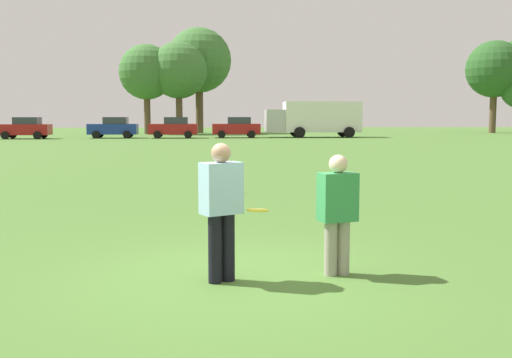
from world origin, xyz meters
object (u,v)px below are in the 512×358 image
object	(u,v)px
parked_car_mid_left	(114,127)
parked_car_center	(174,127)
player_defender	(338,208)
parked_car_near_left	(25,128)
parked_car_mid_right	(237,127)
box_truck	(315,118)
traffic_cone	(234,185)
player_thrower	(221,204)
frisbee	(258,210)

from	to	relation	value
parked_car_mid_left	parked_car_center	xyz separation A→B (m)	(5.23, -0.47, 0.00)
player_defender	parked_car_near_left	bearing A→B (deg)	110.21
parked_car_center	parked_car_mid_right	distance (m)	5.49
parked_car_near_left	box_truck	distance (m)	25.02
parked_car_center	parked_car_mid_right	xyz separation A→B (m)	(5.48, 0.34, 0.00)
traffic_cone	parked_car_mid_left	world-z (taller)	parked_car_mid_left
parked_car_center	box_truck	distance (m)	12.60
traffic_cone	parked_car_mid_right	bearing A→B (deg)	86.81
player_thrower	frisbee	xyz separation A→B (m)	(0.44, 0.00, -0.08)
traffic_cone	parked_car_center	size ratio (longest dim) A/B	0.11
parked_car_mid_right	player_thrower	bearing A→B (deg)	-93.32
traffic_cone	parked_car_near_left	world-z (taller)	parked_car_near_left
player_thrower	player_defender	bearing A→B (deg)	7.61
player_defender	traffic_cone	distance (m)	8.18
player_defender	parked_car_mid_right	distance (m)	46.24
parked_car_near_left	parked_car_mid_left	distance (m)	7.26
player_thrower	parked_car_center	world-z (taller)	parked_car_center
box_truck	frisbee	bearing A→B (deg)	-101.23
player_thrower	player_defender	xyz separation A→B (m)	(1.48, 0.20, -0.10)
player_thrower	frisbee	size ratio (longest dim) A/B	6.26
player_thrower	box_truck	size ratio (longest dim) A/B	0.20
parked_car_mid_left	parked_car_near_left	bearing A→B (deg)	-171.64
parked_car_near_left	parked_car_center	distance (m)	12.43
player_thrower	parked_car_near_left	bearing A→B (deg)	108.48
player_defender	box_truck	xyz separation A→B (m)	(8.28, 46.74, 0.89)
parked_car_mid_right	parked_car_center	bearing A→B (deg)	-176.44
frisbee	parked_car_mid_left	xyz separation A→B (m)	(-8.46, 46.55, 0.04)
player_thrower	parked_car_mid_right	distance (m)	46.50
parked_car_center	parked_car_mid_right	world-z (taller)	same
frisbee	parked_car_near_left	distance (m)	48.11
box_truck	parked_car_mid_left	bearing A→B (deg)	-178.77
player_defender	parked_car_mid_left	distance (m)	47.32
parked_car_mid_left	parked_car_mid_right	size ratio (longest dim) A/B	1.00
box_truck	parked_car_near_left	bearing A→B (deg)	-176.70
player_defender	traffic_cone	size ratio (longest dim) A/B	3.21
player_defender	box_truck	world-z (taller)	box_truck
player_defender	parked_car_mid_right	bearing A→B (deg)	88.49
frisbee	parked_car_mid_left	size ratio (longest dim) A/B	0.06
player_defender	parked_car_near_left	world-z (taller)	parked_car_near_left
frisbee	parked_car_mid_right	bearing A→B (deg)	87.23
player_defender	parked_car_near_left	distance (m)	48.27
parked_car_center	box_truck	world-z (taller)	box_truck
player_thrower	parked_car_center	distance (m)	46.17
traffic_cone	box_truck	xyz separation A→B (m)	(9.19, 38.64, 1.52)
player_defender	parked_car_center	bearing A→B (deg)	95.31
frisbee	box_truck	xyz separation A→B (m)	(9.31, 46.93, 0.87)
parked_car_mid_left	box_truck	size ratio (longest dim) A/B	0.49
player_thrower	box_truck	bearing A→B (deg)	78.25
frisbee	box_truck	world-z (taller)	box_truck
traffic_cone	parked_car_center	distance (m)	37.94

